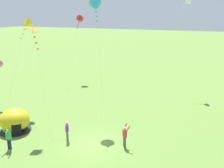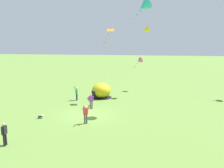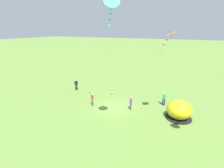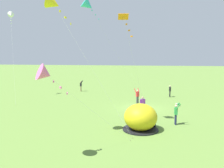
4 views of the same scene
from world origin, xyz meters
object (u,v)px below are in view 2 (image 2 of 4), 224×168
Objects in this scene: kite_pink at (139,61)px; kite_yellow at (146,30)px; kite_orange at (110,33)px; person_watching_sky at (77,93)px; person_near_tent at (4,133)px; person_with_toddler at (91,101)px; toddler_crawling at (41,117)px; kite_cyan at (144,6)px; person_far_back at (86,113)px; popup_tent at (101,91)px.

kite_pink is 5.76m from kite_yellow.
kite_orange is 6.08m from kite_yellow.
person_watching_sky is 13.72m from person_near_tent.
person_with_toddler is 8.72m from kite_orange.
toddler_crawling is at bearing -5.18° from person_watching_sky.
kite_cyan reaches higher than person_near_tent.
kite_orange is (-8.63, 0.20, 7.69)m from person_far_back.
person_near_tent is at bearing -16.56° from person_with_toddler.
person_far_back is at bearing -18.23° from kite_yellow.
person_far_back is 16.06m from kite_yellow.
person_watching_sky reaches higher than person_with_toddler.
person_near_tent is at bearing -36.52° from person_far_back.
kite_yellow is at bearing 155.67° from person_near_tent.
person_watching_sky is 8.86m from kite_orange.
toddler_crawling is 5.84m from person_with_toddler.
person_far_back is at bearing -43.52° from kite_cyan.
person_far_back is at bearing 143.48° from person_near_tent.
person_watching_sky is at bearing 174.82° from toddler_crawling.
toddler_crawling is at bearing -19.59° from popup_tent.
person_with_toddler is at bearing 3.42° from popup_tent.
kite_orange is at bearing 163.05° from person_near_tent.
person_far_back is 1.00× the size of person_watching_sky.
kite_yellow is 8.35m from kite_cyan.
popup_tent is at bearing -63.43° from kite_yellow.
kite_yellow is (-12.66, 9.18, 9.09)m from toddler_crawling.
kite_orange reaches higher than person_far_back.
toddler_crawling is 15.16m from kite_cyan.
kite_cyan reaches higher than kite_pink.
kite_cyan is (-10.51, 8.81, 10.09)m from person_near_tent.
kite_pink is 0.54× the size of kite_yellow.
kite_orange is at bearing -129.58° from kite_cyan.
kite_orange is 0.79× the size of kite_cyan.
person_with_toddler is 12.91m from kite_yellow.
kite_orange reaches higher than person_near_tent.
kite_pink reaches higher than toddler_crawling.
popup_tent is 10.43m from kite_yellow.
popup_tent is 1.63× the size of person_near_tent.
person_far_back is at bearing -1.34° from kite_orange.
person_far_back is 6.94m from person_near_tent.
person_far_back is at bearing 12.41° from person_with_toddler.
kite_yellow reaches higher than popup_tent.
popup_tent is 8.02m from kite_orange.
kite_yellow reaches higher than kite_pink.
kite_cyan is at bearing 50.42° from kite_orange.
kite_yellow reaches higher than person_far_back.
person_with_toddler is 0.17× the size of kite_yellow.
person_watching_sky is at bearing -179.84° from person_near_tent.
popup_tent is 1.63× the size of person_with_toddler.
person_watching_sky reaches higher than person_near_tent.
kite_pink is (-11.73, 4.20, 3.82)m from person_with_toddler.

